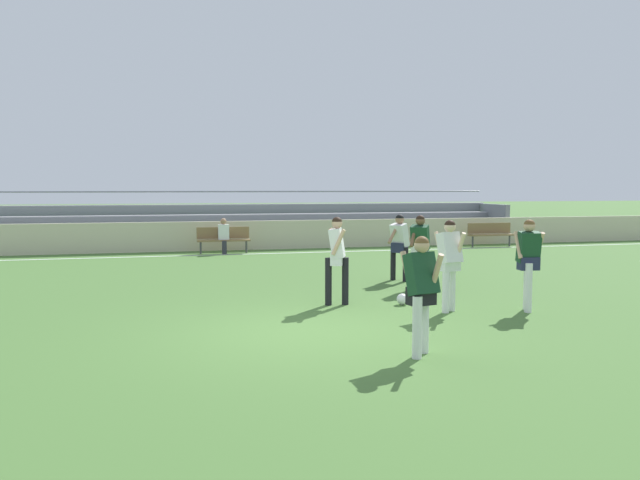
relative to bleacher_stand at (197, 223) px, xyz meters
The scene contains 14 objects.
ground_plane 15.54m from the bleacher_stand, 87.16° to the right, with size 160.00×160.00×0.00m, color #477033.
field_line_sideline 3.77m from the bleacher_stand, 77.91° to the right, with size 44.00×0.12×0.01m, color white.
sideline_wall 2.23m from the bleacher_stand, 69.60° to the right, with size 48.00×0.16×1.05m, color beige.
bleacher_stand is the anchor object (origin of this frame).
bench_near_bin 11.31m from the bleacher_stand, 15.92° to the right, with size 1.80×0.40×0.90m.
bench_centre_sideline 3.20m from the bleacher_stand, 77.18° to the right, with size 1.80×0.40×0.90m.
spectator_seated 3.30m from the bleacher_stand, 77.63° to the right, with size 0.36×0.42×1.21m.
player_white_challenging 13.49m from the bleacher_stand, 82.10° to the right, with size 0.46×0.59×1.71m.
player_white_trailing_run 14.98m from the bleacher_stand, 75.90° to the right, with size 0.46×0.49×1.68m.
player_dark_wide_right 12.64m from the bleacher_stand, 70.65° to the right, with size 0.66×0.52×1.65m.
player_white_dropping_back 11.46m from the bleacher_stand, 68.51° to the right, with size 0.76×0.51×1.62m.
player_dark_wide_left 17.35m from the bleacher_stand, 83.60° to the right, with size 0.45×0.56×1.63m.
player_dark_on_ball 15.67m from the bleacher_stand, 71.05° to the right, with size 0.49×0.42×1.69m.
soccer_ball 14.04m from the bleacher_stand, 77.29° to the right, with size 0.22×0.22×0.22m, color white.
Camera 1 is at (-2.26, -9.64, 2.28)m, focal length 35.91 mm.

